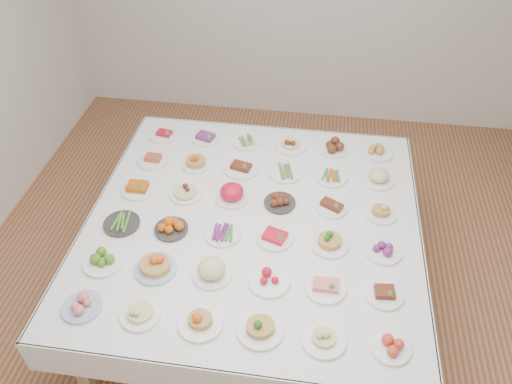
# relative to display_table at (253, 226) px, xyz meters

# --- Properties ---
(room_envelope) EXTENTS (5.02, 5.02, 2.81)m
(room_envelope) POSITION_rel_display_table_xyz_m (0.11, 0.12, 1.14)
(room_envelope) COLOR #A26843
(room_envelope) RESTS_ON ground
(display_table) EXTENTS (2.36, 2.36, 0.75)m
(display_table) POSITION_rel_display_table_xyz_m (0.00, 0.00, 0.00)
(display_table) COLOR white
(display_table) RESTS_ON ground
(dish_0) EXTENTS (0.24, 0.24, 0.10)m
(dish_0) POSITION_rel_display_table_xyz_m (-0.90, -0.89, 0.10)
(dish_0) COLOR #4C66B2
(dish_0) RESTS_ON display_table
(dish_1) EXTENTS (0.24, 0.24, 0.13)m
(dish_1) POSITION_rel_display_table_xyz_m (-0.54, -0.89, 0.12)
(dish_1) COLOR white
(dish_1) RESTS_ON display_table
(dish_2) EXTENTS (0.26, 0.26, 0.15)m
(dish_2) POSITION_rel_display_table_xyz_m (-0.17, -0.90, 0.13)
(dish_2) COLOR white
(dish_2) RESTS_ON display_table
(dish_3) EXTENTS (0.27, 0.27, 0.16)m
(dish_3) POSITION_rel_display_table_xyz_m (0.18, -0.90, 0.14)
(dish_3) COLOR white
(dish_3) RESTS_ON display_table
(dish_4) EXTENTS (0.25, 0.25, 0.12)m
(dish_4) POSITION_rel_display_table_xyz_m (0.54, -0.91, 0.12)
(dish_4) COLOR white
(dish_4) RESTS_ON display_table
(dish_5) EXTENTS (0.22, 0.22, 0.10)m
(dish_5) POSITION_rel_display_table_xyz_m (0.91, -0.90, 0.11)
(dish_5) COLOR white
(dish_5) RESTS_ON display_table
(dish_6) EXTENTS (0.26, 0.26, 0.12)m
(dish_6) POSITION_rel_display_table_xyz_m (-0.90, -0.54, 0.12)
(dish_6) COLOR white
(dish_6) RESTS_ON display_table
(dish_7) EXTENTS (0.26, 0.26, 0.17)m
(dish_7) POSITION_rel_display_table_xyz_m (-0.55, -0.55, 0.14)
(dish_7) COLOR #4C66B2
(dish_7) RESTS_ON display_table
(dish_8) EXTENTS (0.24, 0.24, 0.14)m
(dish_8) POSITION_rel_display_table_xyz_m (-0.18, -0.54, 0.13)
(dish_8) COLOR white
(dish_8) RESTS_ON display_table
(dish_9) EXTENTS (0.25, 0.25, 0.10)m
(dish_9) POSITION_rel_display_table_xyz_m (0.18, -0.54, 0.11)
(dish_9) COLOR white
(dish_9) RESTS_ON display_table
(dish_10) EXTENTS (0.25, 0.25, 0.11)m
(dish_10) POSITION_rel_display_table_xyz_m (0.53, -0.54, 0.11)
(dish_10) COLOR white
(dish_10) RESTS_ON display_table
(dish_11) EXTENTS (0.23, 0.23, 0.09)m
(dish_11) POSITION_rel_display_table_xyz_m (0.89, -0.54, 0.10)
(dish_11) COLOR white
(dish_11) RESTS_ON display_table
(dish_12) EXTENTS (0.25, 0.25, 0.06)m
(dish_12) POSITION_rel_display_table_xyz_m (-0.90, -0.19, 0.09)
(dish_12) COLOR #2F2D2A
(dish_12) RESTS_ON display_table
(dish_13) EXTENTS (0.23, 0.23, 0.11)m
(dish_13) POSITION_rel_display_table_xyz_m (-0.55, -0.19, 0.11)
(dish_13) COLOR #2F2D2A
(dish_13) RESTS_ON display_table
(dish_14) EXTENTS (0.24, 0.24, 0.06)m
(dish_14) POSITION_rel_display_table_xyz_m (-0.18, -0.19, 0.09)
(dish_14) COLOR white
(dish_14) RESTS_ON display_table
(dish_15) EXTENTS (0.24, 0.24, 0.11)m
(dish_15) POSITION_rel_display_table_xyz_m (0.18, -0.17, 0.11)
(dish_15) COLOR white
(dish_15) RESTS_ON display_table
(dish_16) EXTENTS (0.26, 0.26, 0.14)m
(dish_16) POSITION_rel_display_table_xyz_m (0.55, -0.17, 0.13)
(dish_16) COLOR white
(dish_16) RESTS_ON display_table
(dish_17) EXTENTS (0.25, 0.25, 0.09)m
(dish_17) POSITION_rel_display_table_xyz_m (0.90, -0.18, 0.10)
(dish_17) COLOR white
(dish_17) RESTS_ON display_table
(dish_18) EXTENTS (0.24, 0.24, 0.11)m
(dish_18) POSITION_rel_display_table_xyz_m (-0.91, 0.18, 0.11)
(dish_18) COLOR white
(dish_18) RESTS_ON display_table
(dish_19) EXTENTS (0.23, 0.23, 0.13)m
(dish_19) POSITION_rel_display_table_xyz_m (-0.54, 0.18, 0.12)
(dish_19) COLOR white
(dish_19) RESTS_ON display_table
(dish_20) EXTENTS (0.24, 0.24, 0.14)m
(dish_20) POSITION_rel_display_table_xyz_m (-0.19, 0.19, 0.13)
(dish_20) COLOR white
(dish_20) RESTS_ON display_table
(dish_21) EXTENTS (0.23, 0.23, 0.10)m
(dish_21) POSITION_rel_display_table_xyz_m (0.17, 0.19, 0.11)
(dish_21) COLOR #2F2D2A
(dish_21) RESTS_ON display_table
(dish_22) EXTENTS (0.23, 0.23, 0.09)m
(dish_22) POSITION_rel_display_table_xyz_m (0.55, 0.19, 0.10)
(dish_22) COLOR white
(dish_22) RESTS_ON display_table
(dish_23) EXTENTS (0.22, 0.22, 0.12)m
(dish_23) POSITION_rel_display_table_xyz_m (0.90, 0.17, 0.11)
(dish_23) COLOR white
(dish_23) RESTS_ON display_table
(dish_24) EXTENTS (0.25, 0.25, 0.10)m
(dish_24) POSITION_rel_display_table_xyz_m (-0.89, 0.54, 0.10)
(dish_24) COLOR white
(dish_24) RESTS_ON display_table
(dish_25) EXTENTS (0.22, 0.22, 0.13)m
(dish_25) POSITION_rel_display_table_xyz_m (-0.54, 0.54, 0.12)
(dish_25) COLOR white
(dish_25) RESTS_ON display_table
(dish_26) EXTENTS (0.27, 0.27, 0.10)m
(dish_26) POSITION_rel_display_table_xyz_m (-0.17, 0.53, 0.10)
(dish_26) COLOR white
(dish_26) RESTS_ON display_table
(dish_27) EXTENTS (0.25, 0.25, 0.06)m
(dish_27) POSITION_rel_display_table_xyz_m (0.18, 0.53, 0.09)
(dish_27) COLOR white
(dish_27) RESTS_ON display_table
(dish_28) EXTENTS (0.25, 0.25, 0.05)m
(dish_28) POSITION_rel_display_table_xyz_m (0.53, 0.54, 0.09)
(dish_28) COLOR white
(dish_28) RESTS_ON display_table
(dish_29) EXTENTS (0.24, 0.24, 0.13)m
(dish_29) POSITION_rel_display_table_xyz_m (0.89, 0.55, 0.12)
(dish_29) COLOR white
(dish_29) RESTS_ON display_table
(dish_30) EXTENTS (0.24, 0.24, 0.10)m
(dish_30) POSITION_rel_display_table_xyz_m (-0.90, 0.89, 0.10)
(dish_30) COLOR white
(dish_30) RESTS_ON display_table
(dish_31) EXTENTS (0.23, 0.23, 0.10)m
(dish_31) POSITION_rel_display_table_xyz_m (-0.54, 0.89, 0.10)
(dish_31) COLOR white
(dish_31) RESTS_ON display_table
(dish_32) EXTENTS (0.25, 0.25, 0.05)m
(dish_32) POSITION_rel_display_table_xyz_m (-0.18, 0.89, 0.08)
(dish_32) COLOR white
(dish_32) RESTS_ON display_table
(dish_33) EXTENTS (0.26, 0.26, 0.14)m
(dish_33) POSITION_rel_display_table_xyz_m (0.18, 0.89, 0.13)
(dish_33) COLOR white
(dish_33) RESTS_ON display_table
(dish_34) EXTENTS (0.24, 0.24, 0.11)m
(dish_34) POSITION_rel_display_table_xyz_m (0.54, 0.90, 0.11)
(dish_34) COLOR white
(dish_34) RESTS_ON display_table
(dish_35) EXTENTS (0.26, 0.26, 0.11)m
(dish_35) POSITION_rel_display_table_xyz_m (0.90, 0.91, 0.11)
(dish_35) COLOR white
(dish_35) RESTS_ON display_table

